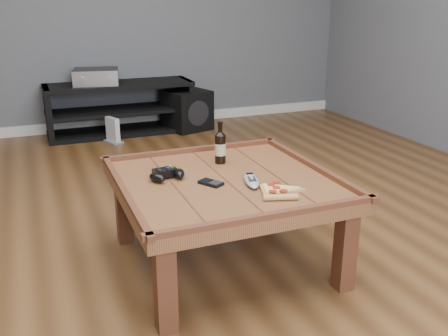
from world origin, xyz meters
name	(u,v)px	position (x,y,z in m)	size (l,w,h in m)	color
ground	(225,262)	(0.00, 0.00, 0.00)	(6.00, 6.00, 0.00)	#462A14
baseboard	(117,123)	(0.00, 2.99, 0.05)	(5.00, 0.02, 0.10)	silver
coffee_table	(225,191)	(0.00, 0.00, 0.39)	(1.03, 1.03, 0.48)	#553418
media_console	(120,109)	(0.00, 2.75, 0.25)	(1.40, 0.45, 0.50)	black
beer_bottle	(220,147)	(0.07, 0.24, 0.54)	(0.06, 0.06, 0.22)	black
game_controller	(167,174)	(-0.26, 0.11, 0.47)	(0.20, 0.14, 0.05)	black
pizza_slice	(277,191)	(0.15, -0.25, 0.46)	(0.24, 0.31, 0.03)	#B2804D
smartphone	(211,183)	(-0.08, -0.04, 0.46)	(0.11, 0.13, 0.02)	black
remote_control	(251,180)	(0.10, -0.10, 0.47)	(0.12, 0.22, 0.03)	#989CA5
av_receiver	(96,77)	(-0.21, 2.74, 0.57)	(0.46, 0.41, 0.14)	black
subwoofer	(187,110)	(0.65, 2.66, 0.20)	(0.49, 0.49, 0.40)	black
game_console	(113,131)	(-0.14, 2.44, 0.11)	(0.17, 0.21, 0.23)	gray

